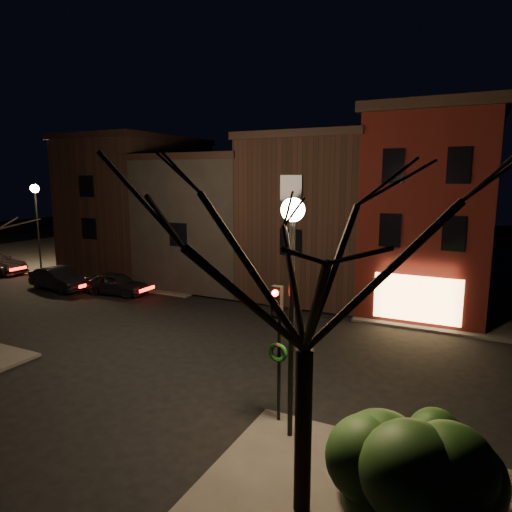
{
  "coord_description": "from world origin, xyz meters",
  "views": [
    {
      "loc": [
        10.49,
        -16.71,
        7.11
      ],
      "look_at": [
        0.43,
        3.5,
        3.2
      ],
      "focal_mm": 32.0,
      "sensor_mm": 36.0,
      "label": 1
    }
  ],
  "objects_px": {
    "street_lamp_near": "(292,254)",
    "bare_tree_right": "(307,228)",
    "evergreen_bush": "(406,469)",
    "traffic_signal": "(278,333)",
    "parked_car_a": "(116,283)",
    "street_lamp_far": "(36,204)",
    "parked_car_b": "(58,279)"
  },
  "relations": [
    {
      "from": "traffic_signal",
      "to": "parked_car_b",
      "type": "xyz_separation_m",
      "value": [
        -19.02,
        8.56,
        -2.09
      ]
    },
    {
      "from": "street_lamp_near",
      "to": "evergreen_bush",
      "type": "xyz_separation_m",
      "value": [
        3.3,
        -2.0,
        -3.83
      ]
    },
    {
      "from": "traffic_signal",
      "to": "parked_car_a",
      "type": "height_order",
      "value": "traffic_signal"
    },
    {
      "from": "traffic_signal",
      "to": "parked_car_a",
      "type": "relative_size",
      "value": 1.0
    },
    {
      "from": "bare_tree_right",
      "to": "parked_car_b",
      "type": "distance_m",
      "value": 24.51
    },
    {
      "from": "street_lamp_near",
      "to": "bare_tree_right",
      "type": "height_order",
      "value": "bare_tree_right"
    },
    {
      "from": "parked_car_a",
      "to": "parked_car_b",
      "type": "xyz_separation_m",
      "value": [
        -4.08,
        -0.78,
        0.03
      ]
    },
    {
      "from": "traffic_signal",
      "to": "evergreen_bush",
      "type": "distance_m",
      "value": 4.85
    },
    {
      "from": "street_lamp_far",
      "to": "traffic_signal",
      "type": "xyz_separation_m",
      "value": [
        24.6,
        -11.71,
        -2.37
      ]
    },
    {
      "from": "evergreen_bush",
      "to": "parked_car_b",
      "type": "bearing_deg",
      "value": 154.26
    },
    {
      "from": "parked_car_b",
      "to": "evergreen_bush",
      "type": "bearing_deg",
      "value": -108.41
    },
    {
      "from": "bare_tree_right",
      "to": "evergreen_bush",
      "type": "distance_m",
      "value": 5.22
    },
    {
      "from": "bare_tree_right",
      "to": "evergreen_bush",
      "type": "bearing_deg",
      "value": 14.04
    },
    {
      "from": "street_lamp_far",
      "to": "evergreen_bush",
      "type": "relative_size",
      "value": 2.34
    },
    {
      "from": "street_lamp_far",
      "to": "parked_car_a",
      "type": "height_order",
      "value": "street_lamp_far"
    },
    {
      "from": "evergreen_bush",
      "to": "parked_car_a",
      "type": "height_order",
      "value": "evergreen_bush"
    },
    {
      "from": "street_lamp_near",
      "to": "traffic_signal",
      "type": "height_order",
      "value": "street_lamp_near"
    },
    {
      "from": "bare_tree_right",
      "to": "parked_car_b",
      "type": "xyz_separation_m",
      "value": [
        -20.92,
        11.55,
        -5.43
      ]
    },
    {
      "from": "street_lamp_far",
      "to": "evergreen_bush",
      "type": "bearing_deg",
      "value": -26.48
    },
    {
      "from": "street_lamp_near",
      "to": "bare_tree_right",
      "type": "xyz_separation_m",
      "value": [
        1.3,
        -2.5,
        0.97
      ]
    },
    {
      "from": "evergreen_bush",
      "to": "parked_car_b",
      "type": "relative_size",
      "value": 0.63
    },
    {
      "from": "street_lamp_near",
      "to": "parked_car_a",
      "type": "distance_m",
      "value": 18.93
    },
    {
      "from": "bare_tree_right",
      "to": "evergreen_bush",
      "type": "height_order",
      "value": "bare_tree_right"
    },
    {
      "from": "street_lamp_near",
      "to": "evergreen_bush",
      "type": "bearing_deg",
      "value": -31.22
    },
    {
      "from": "evergreen_bush",
      "to": "traffic_signal",
      "type": "bearing_deg",
      "value": 147.42
    },
    {
      "from": "bare_tree_right",
      "to": "street_lamp_far",
      "type": "bearing_deg",
      "value": 150.98
    },
    {
      "from": "evergreen_bush",
      "to": "parked_car_a",
      "type": "bearing_deg",
      "value": 147.86
    },
    {
      "from": "evergreen_bush",
      "to": "parked_car_b",
      "type": "distance_m",
      "value": 25.45
    },
    {
      "from": "bare_tree_right",
      "to": "parked_car_a",
      "type": "relative_size",
      "value": 2.1
    },
    {
      "from": "street_lamp_near",
      "to": "parked_car_b",
      "type": "bearing_deg",
      "value": 155.23
    },
    {
      "from": "street_lamp_far",
      "to": "parked_car_a",
      "type": "bearing_deg",
      "value": -13.75
    },
    {
      "from": "evergreen_bush",
      "to": "parked_car_a",
      "type": "xyz_separation_m",
      "value": [
        -18.83,
        11.83,
        -0.66
      ]
    }
  ]
}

